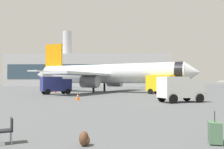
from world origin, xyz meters
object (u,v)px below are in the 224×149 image
service_truck (56,85)px  cargo_van (180,88)px  safety_cone_mid (78,96)px  rolling_suitcase (215,132)px  fuel_truck (165,84)px  traveller_backpack (84,139)px  gate_chair (7,129)px  airplane_at_gate (107,74)px  safety_cone_near (55,91)px

service_truck → cargo_van: 22.63m
safety_cone_mid → rolling_suitcase: size_ratio=0.76×
fuel_truck → traveller_backpack: bearing=-105.0°
gate_chair → fuel_truck: bearing=70.6°
rolling_suitcase → gate_chair: (-7.06, -0.19, 0.11)m
airplane_at_gate → traveller_backpack: (1.32, -40.19, -3.42)m
airplane_at_gate → cargo_van: airplane_at_gate is taller
safety_cone_near → gate_chair: gate_chair is taller
service_truck → cargo_van: service_truck is taller
fuel_truck → gate_chair: (-11.43, -32.50, -1.27)m
cargo_van → gate_chair: size_ratio=5.61×
safety_cone_mid → service_truck: bearing=115.2°
airplane_at_gate → safety_cone_mid: (-2.28, -20.76, -3.25)m
gate_chair → safety_cone_near: bearing=102.5°
service_truck → cargo_van: (16.83, -15.14, -0.16)m
rolling_suitcase → safety_cone_near: bearing=113.0°
fuel_truck → safety_cone_mid: fuel_truck is taller
service_truck → safety_cone_near: service_truck is taller
safety_cone_near → rolling_suitcase: 38.16m
airplane_at_gate → traveller_backpack: size_ratio=71.19×
gate_chair → traveller_backpack: bearing=-4.9°
cargo_van → fuel_truck: bearing=84.9°
airplane_at_gate → rolling_suitcase: size_ratio=31.06×
gate_chair → rolling_suitcase: bearing=1.5°
fuel_truck → gate_chair: bearing=-109.4°
traveller_backpack → airplane_at_gate: bearing=91.9°
fuel_truck → safety_cone_near: (-19.28, 2.82, -1.44)m
safety_cone_near → fuel_truck: bearing=-8.3°
airplane_at_gate → traveller_backpack: airplane_at_gate is taller
safety_cone_mid → gate_chair: bearing=-87.2°
safety_cone_near → safety_cone_mid: size_ratio=0.81×
airplane_at_gate → gate_chair: airplane_at_gate is taller
service_truck → gate_chair: bearing=-77.8°
airplane_at_gate → cargo_van: bearing=-69.7°
airplane_at_gate → fuel_truck: bearing=-36.5°
fuel_truck → safety_cone_mid: (-12.35, -13.30, -1.36)m
airplane_at_gate → traveller_backpack: bearing=-88.1°
safety_cone_mid → traveller_backpack: 19.76m
airplane_at_gate → cargo_van: 25.01m
cargo_van → safety_cone_mid: cargo_van is taller
airplane_at_gate → rolling_suitcase: (5.71, -39.77, -3.27)m
airplane_at_gate → gate_chair: bearing=-91.9°
safety_cone_near → safety_cone_mid: bearing=-66.7°
safety_cone_near → traveller_backpack: bearing=-73.5°
cargo_van → traveller_backpack: (-7.33, -16.82, -1.22)m
safety_cone_near → rolling_suitcase: rolling_suitcase is taller
rolling_suitcase → traveller_backpack: 4.42m
cargo_van → safety_cone_mid: bearing=166.6°
service_truck → fuel_truck: bearing=2.4°
traveller_backpack → gate_chair: size_ratio=0.56×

